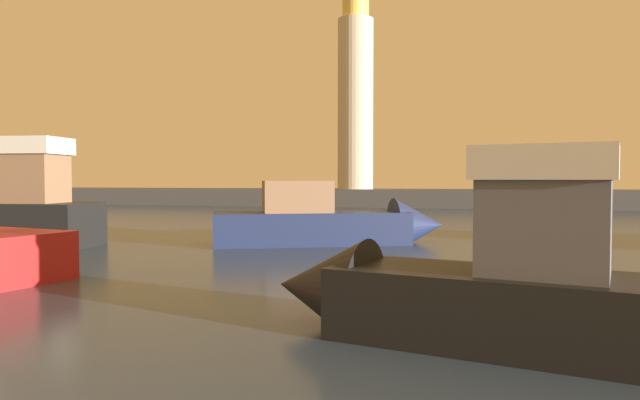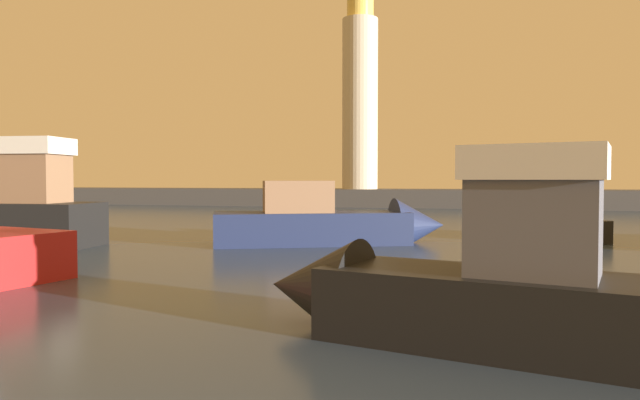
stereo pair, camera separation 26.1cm
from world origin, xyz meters
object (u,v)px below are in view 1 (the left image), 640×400
(lighthouse, at_px, (355,91))
(motorboat_2, at_px, (461,283))
(motorboat_1, at_px, (338,222))
(motorboat_5, at_px, (539,223))

(lighthouse, bearing_deg, motorboat_2, -77.54)
(motorboat_1, relative_size, motorboat_2, 1.33)
(motorboat_2, bearing_deg, motorboat_5, 79.52)
(lighthouse, distance_m, motorboat_2, 46.38)
(lighthouse, bearing_deg, motorboat_1, -80.75)
(motorboat_1, bearing_deg, motorboat_2, -69.91)
(motorboat_1, height_order, motorboat_2, motorboat_2)
(motorboat_5, bearing_deg, lighthouse, 115.36)
(motorboat_2, height_order, motorboat_5, motorboat_2)
(motorboat_1, distance_m, motorboat_5, 8.89)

